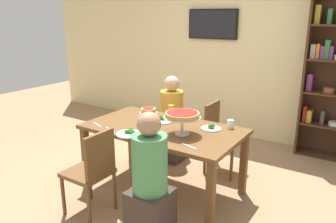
# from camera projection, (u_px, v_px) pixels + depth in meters

# --- Properties ---
(ground_plane) EXTENTS (12.00, 12.00, 0.00)m
(ground_plane) POSITION_uv_depth(u_px,v_px,m) (163.00, 189.00, 3.72)
(ground_plane) COLOR #9E7A56
(rear_partition) EXTENTS (8.00, 0.12, 2.80)m
(rear_partition) POSITION_uv_depth(u_px,v_px,m) (242.00, 48.00, 5.09)
(rear_partition) COLOR beige
(rear_partition) RESTS_ON ground_plane
(dining_table) EXTENTS (1.67, 0.93, 0.74)m
(dining_table) POSITION_uv_depth(u_px,v_px,m) (163.00, 135.00, 3.53)
(dining_table) COLOR brown
(dining_table) RESTS_ON ground_plane
(television) EXTENTS (0.83, 0.05, 0.46)m
(television) POSITION_uv_depth(u_px,v_px,m) (213.00, 24.00, 5.16)
(television) COLOR black
(diner_far_left) EXTENTS (0.34, 0.34, 1.15)m
(diner_far_left) POSITION_uv_depth(u_px,v_px,m) (172.00, 125.00, 4.36)
(diner_far_left) COLOR #382D28
(diner_far_left) RESTS_ON ground_plane
(diner_near_right) EXTENTS (0.34, 0.34, 1.15)m
(diner_near_right) POSITION_uv_depth(u_px,v_px,m) (150.00, 186.00, 2.79)
(diner_near_right) COLOR #382D28
(diner_near_right) RESTS_ON ground_plane
(chair_near_left) EXTENTS (0.40, 0.40, 0.87)m
(chair_near_left) POSITION_uv_depth(u_px,v_px,m) (93.00, 169.00, 3.12)
(chair_near_left) COLOR brown
(chair_near_left) RESTS_ON ground_plane
(chair_far_right) EXTENTS (0.40, 0.40, 0.87)m
(chair_far_right) POSITION_uv_depth(u_px,v_px,m) (220.00, 134.00, 4.04)
(chair_far_right) COLOR brown
(chair_far_right) RESTS_ON ground_plane
(deep_dish_pizza_stand) EXTENTS (0.37, 0.37, 0.23)m
(deep_dish_pizza_stand) POSITION_uv_depth(u_px,v_px,m) (182.00, 116.00, 3.24)
(deep_dish_pizza_stand) COLOR silver
(deep_dish_pizza_stand) RESTS_ON dining_table
(personal_pizza_stand) EXTENTS (0.19, 0.19, 0.24)m
(personal_pizza_stand) POSITION_uv_depth(u_px,v_px,m) (149.00, 114.00, 3.38)
(personal_pizza_stand) COLOR silver
(personal_pizza_stand) RESTS_ON dining_table
(salad_plate_near_diner) EXTENTS (0.21, 0.21, 0.07)m
(salad_plate_near_diner) POSITION_uv_depth(u_px,v_px,m) (211.00, 128.00, 3.43)
(salad_plate_near_diner) COLOR white
(salad_plate_near_diner) RESTS_ON dining_table
(salad_plate_far_diner) EXTENTS (0.25, 0.25, 0.07)m
(salad_plate_far_diner) POSITION_uv_depth(u_px,v_px,m) (163.00, 120.00, 3.70)
(salad_plate_far_diner) COLOR white
(salad_plate_far_diner) RESTS_ON dining_table
(salad_plate_spare) EXTENTS (0.26, 0.26, 0.07)m
(salad_plate_spare) POSITION_uv_depth(u_px,v_px,m) (130.00, 133.00, 3.28)
(salad_plate_spare) COLOR white
(salad_plate_spare) RESTS_ON dining_table
(beer_glass_amber_tall) EXTENTS (0.07, 0.07, 0.13)m
(beer_glass_amber_tall) POSITION_uv_depth(u_px,v_px,m) (171.00, 111.00, 3.88)
(beer_glass_amber_tall) COLOR gold
(beer_glass_amber_tall) RESTS_ON dining_table
(water_glass_clear_near) EXTENTS (0.07, 0.07, 0.09)m
(water_glass_clear_near) POSITION_uv_depth(u_px,v_px,m) (230.00, 124.00, 3.46)
(water_glass_clear_near) COLOR white
(water_glass_clear_near) RESTS_ON dining_table
(cutlery_fork_near) EXTENTS (0.18, 0.06, 0.00)m
(cutlery_fork_near) POSITION_uv_depth(u_px,v_px,m) (189.00, 146.00, 2.99)
(cutlery_fork_near) COLOR silver
(cutlery_fork_near) RESTS_ON dining_table
(cutlery_knife_near) EXTENTS (0.18, 0.06, 0.00)m
(cutlery_knife_near) POSITION_uv_depth(u_px,v_px,m) (152.00, 139.00, 3.15)
(cutlery_knife_near) COLOR silver
(cutlery_knife_near) RESTS_ON dining_table
(cutlery_fork_far) EXTENTS (0.18, 0.07, 0.00)m
(cutlery_fork_far) POSITION_uv_depth(u_px,v_px,m) (110.00, 129.00, 3.43)
(cutlery_fork_far) COLOR silver
(cutlery_fork_far) RESTS_ON dining_table
(cutlery_knife_far) EXTENTS (0.17, 0.08, 0.00)m
(cutlery_knife_far) POSITION_uv_depth(u_px,v_px,m) (97.00, 125.00, 3.58)
(cutlery_knife_far) COLOR silver
(cutlery_knife_far) RESTS_ON dining_table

